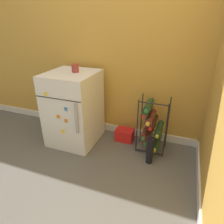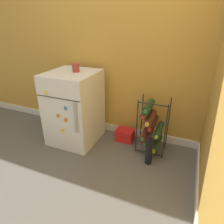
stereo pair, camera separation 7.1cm
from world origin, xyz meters
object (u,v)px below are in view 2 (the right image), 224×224
at_px(fridge_top_cup, 76,68).
at_px(mini_fridge, 74,108).
at_px(wine_rack, 151,126).
at_px(loose_bottle_floor, 149,151).
at_px(soda_box, 125,135).

bearing_deg(fridge_top_cup, mini_fridge, -142.40).
bearing_deg(mini_fridge, wine_rack, 7.08).
bearing_deg(fridge_top_cup, loose_bottle_floor, -10.08).
relative_size(wine_rack, soda_box, 2.96).
bearing_deg(loose_bottle_floor, wine_rack, 100.58).
relative_size(soda_box, fridge_top_cup, 2.35).
bearing_deg(wine_rack, mini_fridge, -172.92).
bearing_deg(loose_bottle_floor, mini_fridge, 172.25).
distance_m(soda_box, loose_bottle_floor, 0.48).
distance_m(soda_box, fridge_top_cup, 0.95).
relative_size(mini_fridge, loose_bottle_floor, 2.50).
bearing_deg(wine_rack, loose_bottle_floor, -79.42).
height_order(mini_fridge, fridge_top_cup, fridge_top_cup).
distance_m(wine_rack, soda_box, 0.39).
distance_m(mini_fridge, soda_box, 0.67).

